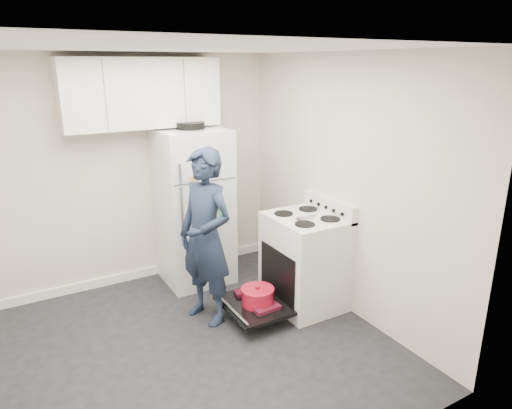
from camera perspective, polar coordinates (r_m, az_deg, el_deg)
room at (r=3.72m, az=-8.85°, el=-1.54°), size 3.21×3.21×2.51m
electric_range at (r=4.67m, az=6.01°, el=-7.16°), size 0.66×0.76×1.10m
open_oven_door at (r=4.51m, az=-0.06°, el=-11.88°), size 0.55×0.70×0.24m
refrigerator at (r=5.10m, az=-7.78°, el=-0.24°), size 0.72×0.74×1.80m
upper_cabinets at (r=4.90m, az=-14.10°, el=13.36°), size 1.60×0.33×0.70m
person at (r=4.27m, az=-6.31°, el=-4.11°), size 0.59×0.72×1.68m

